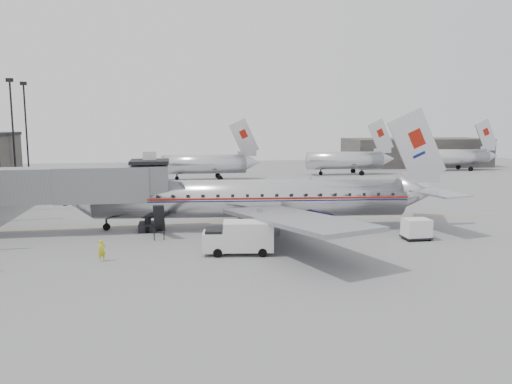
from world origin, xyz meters
The scene contains 12 objects.
ground centered at (0.00, 0.00, 0.00)m, with size 160.00×160.00×0.00m, color slate.
hangar centered at (45.00, 60.00, 3.00)m, with size 30.00×12.00×6.00m, color #383533.
apron_line centered at (3.00, 6.00, 0.01)m, with size 0.15×60.00×0.01m, color gold.
jet_bridge centered at (-16.66, 3.67, 4.18)m, with size 21.00×6.20×7.10m.
distant_aircraft_near centered at (-1.79, 42.00, 2.73)m, with size 16.39×3.20×10.26m.
distant_aircraft_mid centered at (24.21, 46.00, 2.73)m, with size 16.39×3.20×10.26m.
distant_aircraft_far centered at (48.21, 50.00, 2.73)m, with size 16.39×3.20×10.26m.
airliner centered at (0.70, 2.94, 2.79)m, with size 35.08×32.38×11.10m.
service_van centered at (-2.17, -5.67, 1.29)m, with size 5.42×2.65×2.45m.
baggage_cart_navy centered at (6.09, 2.00, 1.00)m, with size 2.66×2.21×1.87m.
baggage_cart_white centered at (13.00, -3.55, 0.93)m, with size 2.23×1.71×1.74m.
ramp_worker centered at (-12.00, -6.00, 0.77)m, with size 0.56×0.37×1.53m, color #C4C617.
Camera 1 is at (-6.75, -41.54, 9.86)m, focal length 35.00 mm.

